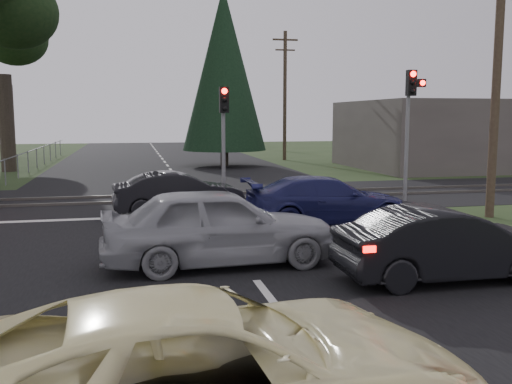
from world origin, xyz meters
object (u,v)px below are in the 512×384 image
object	(u,v)px
traffic_signal_center	(224,124)
utility_pole_far	(227,102)
silver_car	(219,226)
utility_pole_near	(498,60)
cream_coupe	(208,374)
traffic_signal_right	(411,110)
dark_car_far	(179,193)
utility_pole_mid	(285,93)
blue_sedan	(326,201)
dark_hatchback	(447,245)

from	to	relation	value
traffic_signal_center	utility_pole_far	bearing A→B (deg)	80.40
silver_car	utility_pole_far	bearing A→B (deg)	-12.31
utility_pole_near	utility_pole_far	distance (m)	49.00
utility_pole_near	cream_coupe	distance (m)	15.08
cream_coupe	silver_car	world-z (taller)	silver_car
traffic_signal_right	dark_car_far	xyz separation A→B (m)	(-8.35, -0.97, -2.64)
traffic_signal_right	utility_pole_mid	distance (m)	20.60
traffic_signal_right	traffic_signal_center	xyz separation A→B (m)	(-6.55, 1.20, -0.51)
traffic_signal_right	utility_pole_mid	bearing A→B (deg)	87.34
blue_sedan	traffic_signal_center	bearing A→B (deg)	24.83
traffic_signal_center	utility_pole_near	size ratio (longest dim) A/B	0.46
traffic_signal_right	cream_coupe	world-z (taller)	traffic_signal_right
utility_pole_near	dark_car_far	size ratio (longest dim) A/B	2.21
utility_pole_near	dark_car_far	xyz separation A→B (m)	(-9.30, 2.50, -4.06)
utility_pole_mid	blue_sedan	world-z (taller)	utility_pole_mid
traffic_signal_center	utility_pole_mid	world-z (taller)	utility_pole_mid
dark_car_far	utility_pole_far	bearing A→B (deg)	-15.63
utility_pole_mid	cream_coupe	world-z (taller)	utility_pole_mid
traffic_signal_right	utility_pole_mid	world-z (taller)	utility_pole_mid
silver_car	blue_sedan	bearing A→B (deg)	-46.63
cream_coupe	dark_car_far	xyz separation A→B (m)	(0.81, 12.94, -0.06)
traffic_signal_right	silver_car	size ratio (longest dim) A/B	0.98
dark_car_far	dark_hatchback	bearing A→B (deg)	-157.34
traffic_signal_center	utility_pole_mid	bearing A→B (deg)	68.79
dark_car_far	cream_coupe	bearing A→B (deg)	172.10
traffic_signal_right	dark_hatchback	bearing A→B (deg)	-113.32
dark_hatchback	utility_pole_mid	bearing A→B (deg)	-9.13
traffic_signal_right	utility_pole_far	xyz separation A→B (m)	(0.95, 45.53, 1.41)
cream_coupe	utility_pole_far	bearing A→B (deg)	-13.64
utility_pole_near	dark_car_far	distance (m)	10.45
traffic_signal_right	dark_hatchback	world-z (taller)	traffic_signal_right
silver_car	blue_sedan	world-z (taller)	silver_car
traffic_signal_center	blue_sedan	size ratio (longest dim) A/B	0.87
utility_pole_far	blue_sedan	size ratio (longest dim) A/B	1.90
utility_pole_near	blue_sedan	size ratio (longest dim) A/B	1.90
dark_hatchback	dark_car_far	xyz separation A→B (m)	(-4.29, 8.44, -0.02)
utility_pole_far	blue_sedan	distance (m)	49.53
utility_pole_near	utility_pole_mid	bearing A→B (deg)	90.00
blue_sedan	utility_pole_far	bearing A→B (deg)	-5.96
traffic_signal_right	cream_coupe	xyz separation A→B (m)	(-9.16, -13.92, -2.58)
utility_pole_mid	utility_pole_far	xyz separation A→B (m)	(0.00, 25.00, 0.00)
utility_pole_mid	dark_car_far	size ratio (longest dim) A/B	2.21
traffic_signal_center	traffic_signal_right	bearing A→B (deg)	-10.41
traffic_signal_right	cream_coupe	size ratio (longest dim) A/B	0.89
blue_sedan	utility_pole_mid	bearing A→B (deg)	-12.24
dark_hatchback	utility_pole_near	bearing A→B (deg)	-39.79
utility_pole_far	cream_coupe	distance (m)	60.43
utility_pole_near	utility_pole_far	size ratio (longest dim) A/B	1.00
utility_pole_far	traffic_signal_right	bearing A→B (deg)	-91.20
cream_coupe	blue_sedan	distance (m)	11.42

